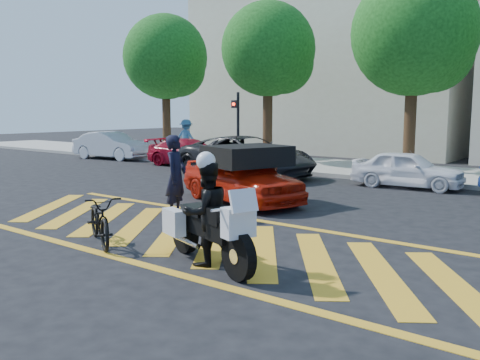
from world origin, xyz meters
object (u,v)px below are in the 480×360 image
Objects in this scene: officer_moto at (206,213)px; red_convertible at (241,176)px; parked_far_left at (112,145)px; police_motorcycle at (208,229)px; parked_left at (189,152)px; parked_mid_right at (407,169)px; parked_mid_left at (246,156)px; officer_bike at (176,176)px; bicycle at (100,219)px.

officer_moto reaches higher than red_convertible.
police_motorcycle is at bearing -130.82° from parked_far_left.
parked_left is 9.86m from parked_mid_right.
parked_mid_left is (9.53, -1.40, 0.07)m from parked_far_left.
officer_bike reaches higher than red_convertible.
officer_moto is 0.31× the size of parked_mid_left.
bicycle is at bearing -155.22° from red_convertible.
officer_moto is at bearing -142.33° from parked_mid_left.
bicycle is at bearing -136.11° from parked_far_left.
police_motorcycle is at bearing -148.02° from officer_bike.
officer_moto is (2.97, -2.34, -0.11)m from officer_bike.
parked_far_left reaches higher than police_motorcycle.
parked_mid_right is at bearing -7.98° from red_convertible.
police_motorcycle is at bearing 145.59° from officer_moto.
officer_bike is 2.69m from bicycle.
officer_moto is at bearing -129.73° from red_convertible.
parked_mid_left reaches higher than parked_far_left.
red_convertible is at bearing -20.95° from officer_bike.
red_convertible reaches higher than parked_far_left.
officer_moto is 10.85m from parked_mid_left.
parked_mid_left is 5.76m from parked_mid_right.
officer_moto is at bearing -55.90° from bicycle.
officer_bike is at bearing -141.62° from parked_left.
bicycle is 0.75× the size of police_motorcycle.
parked_mid_right is at bearing -39.31° from officer_bike.
officer_bike is at bearing -108.29° from officer_moto.
officer_bike is 3.80m from police_motorcycle.
officer_bike is 1.07× the size of bicycle.
parked_left is (5.36, 0.00, -0.08)m from parked_far_left.
red_convertible is 13.80m from parked_far_left.
parked_mid_left is (4.17, -1.40, 0.15)m from parked_left.
parked_mid_left is at bearing 49.31° from bicycle.
parked_mid_right is at bearing -76.01° from parked_mid_left.
red_convertible is 1.18× the size of parked_mid_right.
police_motorcycle is at bearing -138.87° from parked_left.
police_motorcycle is 10.02m from parked_mid_right.
bicycle is 2.43m from police_motorcycle.
parked_far_left reaches higher than bicycle.
parked_mid_left reaches higher than parked_mid_right.
red_convertible is 0.75× the size of parked_mid_left.
police_motorcycle is (2.98, -2.32, -0.36)m from officer_bike.
officer_bike is 0.46× the size of red_convertible.
red_convertible is 0.99× the size of parked_left.
officer_moto is 0.40× the size of parked_far_left.
parked_far_left is at bearing 86.93° from parked_left.
parked_mid_right is at bearing -98.50° from parked_far_left.
officer_bike is 10.84m from parked_left.
parked_mid_left is 1.57× the size of parked_mid_right.
officer_moto is 14.57m from parked_left.
parked_left is 4.40m from parked_mid_left.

